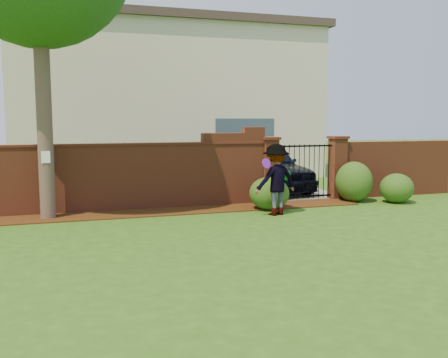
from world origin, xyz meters
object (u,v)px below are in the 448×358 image
object	(u,v)px
man	(277,180)
frisbee_green	(287,175)
frisbee_purple	(266,163)
car	(268,168)

from	to	relation	value
man	frisbee_green	world-z (taller)	man
man	frisbee_green	xyz separation A→B (m)	(0.31, 0.10, 0.10)
man	frisbee_purple	xyz separation A→B (m)	(-0.36, -0.20, 0.44)
car	man	xyz separation A→B (m)	(-1.43, -3.93, 0.10)
frisbee_purple	man	bearing A→B (deg)	28.53
man	frisbee_purple	world-z (taller)	man
car	frisbee_purple	size ratio (longest dim) A/B	18.75
man	frisbee_purple	bearing A→B (deg)	16.72
man	frisbee_purple	size ratio (longest dim) A/B	7.19
car	frisbee_green	xyz separation A→B (m)	(-1.11, -3.84, 0.20)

